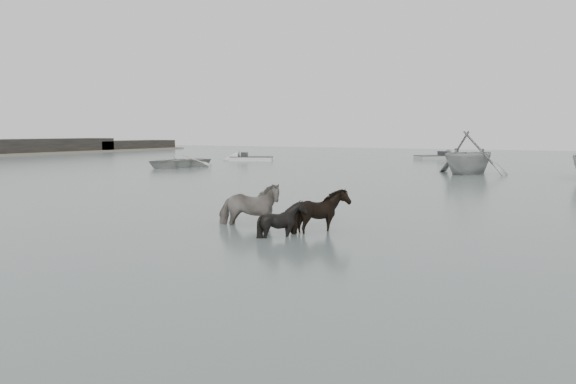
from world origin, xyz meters
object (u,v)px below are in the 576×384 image
object	(u,v)px
rowboat_lead	(178,160)
pony_black	(282,213)
pony_dark	(321,207)
pony_pinto	(249,198)

from	to	relation	value
rowboat_lead	pony_black	bearing A→B (deg)	-33.02
pony_dark	pony_black	bearing A→B (deg)	150.85
pony_pinto	pony_black	xyz separation A→B (m)	(1.55, -0.89, -0.19)
pony_pinto	pony_dark	size ratio (longest dim) A/B	1.39
pony_dark	rowboat_lead	xyz separation A→B (m)	(-20.43, 18.73, -0.13)
pony_dark	pony_black	world-z (taller)	pony_dark
pony_black	rowboat_lead	xyz separation A→B (m)	(-19.81, 19.66, -0.05)
pony_pinto	pony_black	world-z (taller)	pony_pinto
pony_pinto	rowboat_lead	distance (m)	26.19
rowboat_lead	pony_dark	bearing A→B (deg)	-30.76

